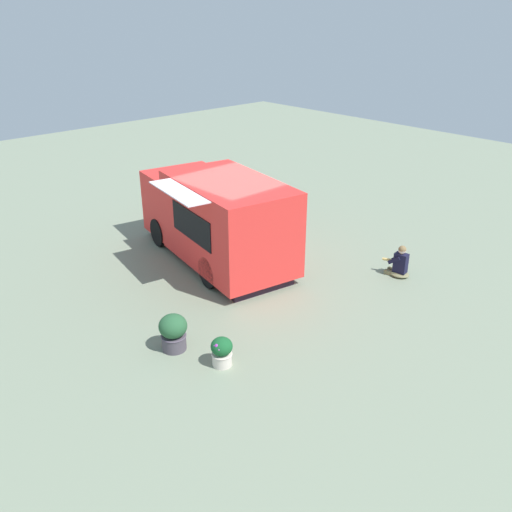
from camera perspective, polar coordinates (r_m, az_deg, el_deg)
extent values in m
plane|color=gray|center=(15.20, -1.86, -0.81)|extent=(40.00, 40.00, 0.00)
cube|color=red|center=(14.44, -2.83, 3.58)|extent=(4.12, 2.84, 2.24)
cube|color=red|center=(16.77, -7.48, 5.72)|extent=(1.97, 2.37, 1.83)
cube|color=black|center=(17.36, -8.68, 7.42)|extent=(0.34, 1.74, 0.70)
cube|color=black|center=(13.91, -6.80, 3.19)|extent=(2.05, 0.39, 0.78)
cube|color=white|center=(13.48, -8.11, 6.67)|extent=(2.34, 0.99, 0.03)
cube|color=black|center=(15.57, -4.23, 0.26)|extent=(5.37, 2.64, 0.23)
cylinder|color=black|center=(17.25, -4.07, 3.85)|extent=(0.86, 0.36, 0.83)
cylinder|color=black|center=(16.47, -10.11, 2.47)|extent=(0.86, 0.36, 0.83)
cylinder|color=black|center=(14.76, 1.89, 0.17)|extent=(0.86, 0.36, 0.83)
cylinder|color=black|center=(13.84, -4.89, -1.68)|extent=(0.86, 0.36, 0.83)
ellipsoid|color=olive|center=(14.98, 14.77, -1.82)|extent=(0.58, 0.51, 0.12)
cube|color=olive|center=(15.14, 14.25, -1.47)|extent=(0.37, 0.16, 0.11)
cube|color=olive|center=(14.97, 13.92, -1.74)|extent=(0.37, 0.16, 0.11)
cube|color=#171731|center=(14.85, 14.90, -0.70)|extent=(0.37, 0.27, 0.53)
sphere|color=beige|center=(14.70, 15.05, 0.58)|extent=(0.20, 0.20, 0.20)
sphere|color=olive|center=(14.69, 15.07, 0.66)|extent=(0.21, 0.21, 0.21)
cube|color=#171731|center=(14.95, 14.62, -0.17)|extent=(0.35, 0.14, 0.28)
cube|color=#171731|center=(14.78, 14.27, -0.44)|extent=(0.35, 0.14, 0.28)
cylinder|color=#D6B362|center=(14.96, 13.84, -0.40)|extent=(0.40, 0.23, 0.07)
cube|color=#609C40|center=(14.96, 13.84, -0.35)|extent=(0.32, 0.18, 0.02)
cylinder|color=#4A434D|center=(11.63, -8.57, -8.89)|extent=(0.51, 0.51, 0.34)
torus|color=#4F4353|center=(11.54, -8.61, -8.26)|extent=(0.53, 0.53, 0.04)
ellipsoid|color=#275633|center=(11.42, -8.69, -7.26)|extent=(0.59, 0.59, 0.50)
sphere|color=#F0DE62|center=(11.24, -7.97, -6.90)|extent=(0.07, 0.07, 0.07)
sphere|color=#EAC749|center=(11.18, -8.42, -7.49)|extent=(0.08, 0.08, 0.08)
sphere|color=#EFD04A|center=(11.49, -7.64, -6.67)|extent=(0.06, 0.06, 0.06)
sphere|color=#F6D35D|center=(11.33, -7.57, -6.91)|extent=(0.07, 0.07, 0.07)
cylinder|color=beige|center=(11.08, -3.57, -10.71)|extent=(0.39, 0.39, 0.27)
torus|color=beige|center=(11.01, -3.59, -10.19)|extent=(0.42, 0.42, 0.04)
ellipsoid|color=#175429|center=(10.91, -3.61, -9.42)|extent=(0.44, 0.44, 0.37)
sphere|color=purple|center=(10.75, -4.12, -9.35)|extent=(0.09, 0.09, 0.09)
sphere|color=#B751B3|center=(10.74, -3.85, -9.74)|extent=(0.07, 0.07, 0.07)
sphere|color=#A448C3|center=(10.78, -4.31, -9.38)|extent=(0.06, 0.06, 0.06)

